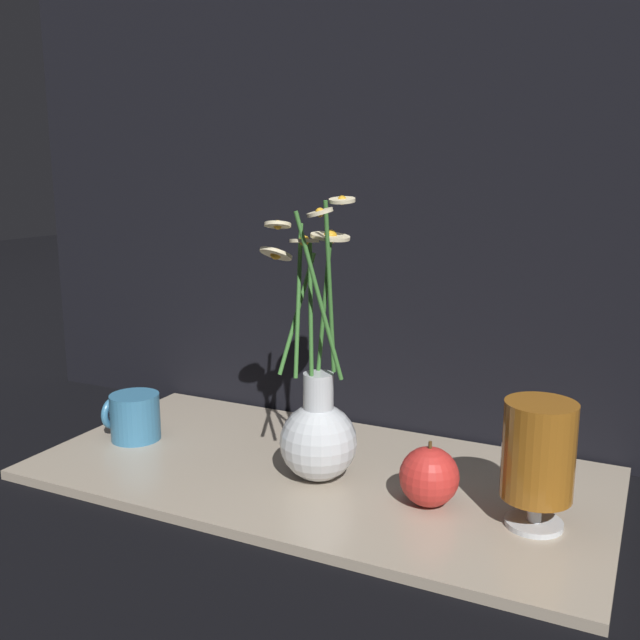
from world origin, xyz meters
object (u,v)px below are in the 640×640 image
(tea_glass, at_px, (538,453))
(orange_fruit, at_px, (429,477))
(vase_with_flowers, at_px, (318,426))
(yellow_mug, at_px, (134,416))

(tea_glass, height_order, orange_fruit, tea_glass)
(tea_glass, relative_size, orange_fruit, 1.82)
(tea_glass, distance_m, orange_fruit, 0.13)
(orange_fruit, bearing_deg, vase_with_flowers, 176.47)
(orange_fruit, bearing_deg, yellow_mug, 177.94)
(vase_with_flowers, height_order, tea_glass, vase_with_flowers)
(orange_fruit, bearing_deg, tea_glass, 0.77)
(vase_with_flowers, xyz_separation_m, orange_fruit, (0.14, -0.01, -0.03))
(vase_with_flowers, distance_m, orange_fruit, 0.15)
(tea_glass, bearing_deg, orange_fruit, -179.23)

